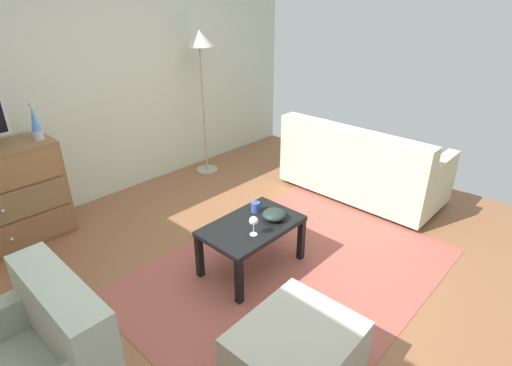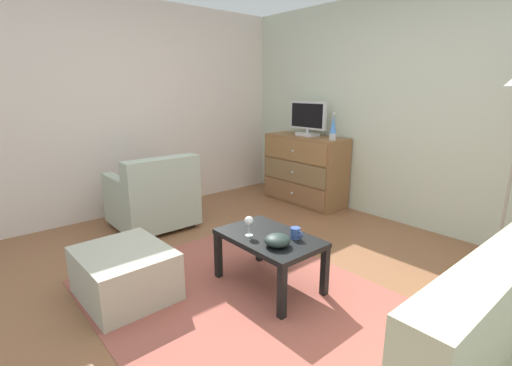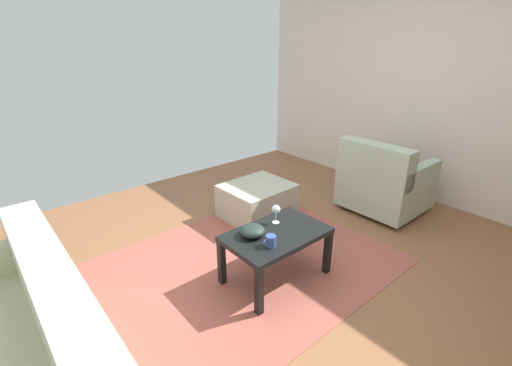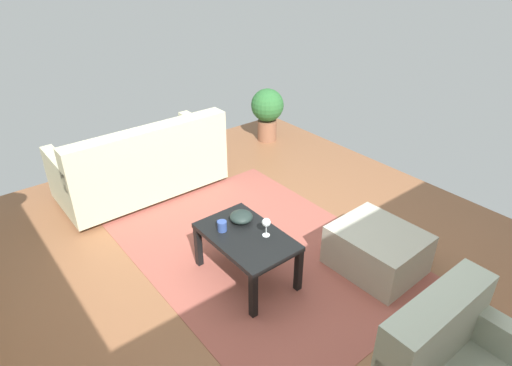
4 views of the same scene
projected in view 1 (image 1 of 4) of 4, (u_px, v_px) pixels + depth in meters
name	position (u px, v px, depth m)	size (l,w,h in m)	color
ground_plane	(257.00, 275.00, 3.27)	(5.46, 4.99, 0.05)	brown
wall_accent_rear	(98.00, 79.00, 4.09)	(5.46, 0.12, 2.55)	beige
area_rug	(291.00, 272.00, 3.27)	(2.60, 1.90, 0.01)	#9F5145
lava_lamp	(35.00, 123.00, 3.44)	(0.09, 0.09, 0.33)	#B7B7BC
coffee_table	(252.00, 230.00, 3.18)	(0.80, 0.51, 0.42)	black
wine_glass	(254.00, 221.00, 2.96)	(0.07, 0.07, 0.16)	silver
mug	(256.00, 207.00, 3.31)	(0.11, 0.08, 0.08)	#344D95
bowl_decorative	(274.00, 215.00, 3.20)	(0.19, 0.19, 0.09)	#202E2A
couch_large	(360.00, 168.00, 4.39)	(0.85, 1.71, 0.84)	#332319
ottoman	(296.00, 354.00, 2.30)	(0.70, 0.60, 0.37)	#AFAE9C
standing_lamp	(200.00, 53.00, 4.49)	(0.32, 0.32, 1.72)	#A59E8C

